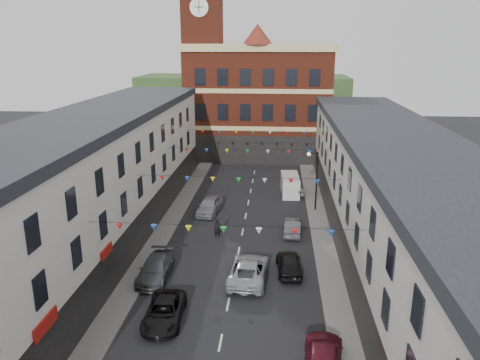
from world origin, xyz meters
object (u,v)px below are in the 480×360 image
(car_left_c, at_px, (164,312))
(white_van, at_px, (290,185))
(car_right_e, at_px, (293,227))
(pedestrian, at_px, (218,229))
(car_left_e, at_px, (210,205))
(street_lamp, at_px, (314,173))
(car_right_c, at_px, (323,357))
(moving_car, at_px, (249,270))
(car_left_d, at_px, (155,269))
(car_right_d, at_px, (289,264))
(car_right_f, at_px, (293,187))

(car_left_c, xyz_separation_m, white_van, (7.98, 25.52, 0.40))
(car_right_e, relative_size, pedestrian, 2.33)
(car_left_e, height_order, pedestrian, pedestrian)
(street_lamp, bearing_deg, car_right_c, -92.54)
(car_right_c, bearing_deg, car_left_c, -15.22)
(moving_car, height_order, pedestrian, pedestrian)
(street_lamp, bearing_deg, car_right_e, -109.67)
(car_left_e, relative_size, pedestrian, 2.71)
(car_left_e, distance_m, white_van, 10.48)
(car_left_d, xyz_separation_m, moving_car, (6.60, 0.28, 0.05))
(car_right_d, distance_m, car_right_f, 19.19)
(car_left_d, distance_m, car_right_f, 23.13)
(car_left_e, distance_m, car_right_e, 9.21)
(street_lamp, distance_m, car_right_e, 7.15)
(pedestrian, bearing_deg, white_van, 43.40)
(car_left_d, relative_size, car_left_e, 1.07)
(street_lamp, xyz_separation_m, car_left_e, (-10.15, -1.45, -3.11))
(car_left_e, bearing_deg, white_van, 47.08)
(street_lamp, bearing_deg, car_right_f, 107.31)
(white_van, height_order, pedestrian, white_van)
(car_right_c, bearing_deg, street_lamp, -86.56)
(car_left_c, height_order, moving_car, moving_car)
(moving_car, bearing_deg, white_van, -96.16)
(car_right_d, relative_size, white_van, 0.90)
(car_right_c, bearing_deg, moving_car, -58.13)
(car_left_c, bearing_deg, street_lamp, 60.66)
(street_lamp, distance_m, car_right_d, 13.98)
(moving_car, distance_m, pedestrian, 7.80)
(car_left_c, relative_size, car_left_d, 0.94)
(pedestrian, bearing_deg, moving_car, -86.44)
(car_right_e, xyz_separation_m, pedestrian, (-6.43, -1.50, 0.20))
(pedestrian, bearing_deg, car_left_e, 84.52)
(car_right_d, bearing_deg, car_left_e, -62.20)
(car_left_d, relative_size, car_right_f, 1.09)
(car_right_e, height_order, moving_car, moving_car)
(street_lamp, relative_size, car_right_d, 1.41)
(car_left_e, bearing_deg, pedestrian, -68.71)
(car_left_c, height_order, car_right_f, car_left_c)
(car_right_c, bearing_deg, car_left_d, -32.64)
(car_left_e, relative_size, car_right_d, 1.10)
(car_right_f, distance_m, pedestrian, 14.93)
(car_right_c, distance_m, car_right_f, 29.53)
(car_right_e, bearing_deg, car_right_d, 89.40)
(car_right_f, xyz_separation_m, moving_car, (-3.65, -20.45, 0.14))
(car_left_e, xyz_separation_m, car_right_c, (9.10, -22.26, -0.09))
(car_left_d, relative_size, white_van, 1.05)
(moving_car, bearing_deg, car_right_d, -152.70)
(car_left_e, relative_size, car_right_e, 1.16)
(car_right_f, distance_m, white_van, 0.73)
(white_van, bearing_deg, moving_car, -102.08)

